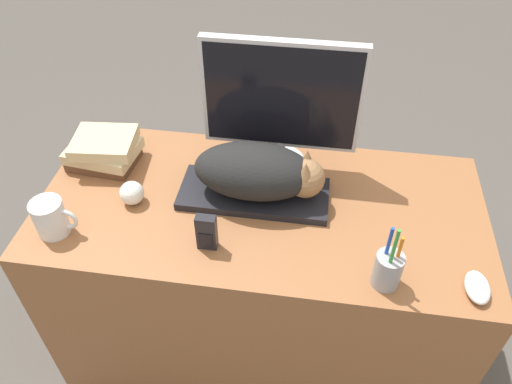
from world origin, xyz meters
TOP-DOWN VIEW (x-y plane):
  - desk at (0.00, 0.32)m, footprint 1.33×0.63m
  - keyboard at (-0.02, 0.34)m, footprint 0.45×0.18m
  - cat at (-0.00, 0.34)m, footprint 0.38×0.19m
  - monitor at (0.03, 0.51)m, footprint 0.47×0.16m
  - computer_mouse at (0.58, 0.09)m, footprint 0.06×0.10m
  - coffee_mug at (-0.56, 0.12)m, footprint 0.12×0.09m
  - pen_cup at (0.35, 0.08)m, footprint 0.07×0.07m
  - baseball at (-0.38, 0.27)m, footprint 0.07×0.07m
  - phone at (-0.12, 0.13)m, footprint 0.05×0.03m
  - book_stack at (-0.52, 0.43)m, footprint 0.23×0.18m

SIDE VIEW (x-z plane):
  - desk at x=0.00m, z-range 0.00..0.77m
  - keyboard at x=-0.02m, z-range 0.77..0.79m
  - computer_mouse at x=0.58m, z-range 0.77..0.80m
  - baseball at x=-0.38m, z-range 0.77..0.84m
  - book_stack at x=-0.52m, z-range 0.77..0.87m
  - coffee_mug at x=-0.56m, z-range 0.77..0.88m
  - pen_cup at x=0.35m, z-range 0.72..0.93m
  - phone at x=-0.12m, z-range 0.77..0.88m
  - cat at x=0.00m, z-range 0.79..0.95m
  - monitor at x=0.03m, z-range 0.79..1.22m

